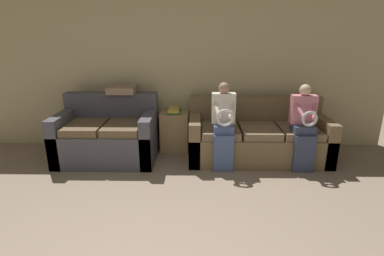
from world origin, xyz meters
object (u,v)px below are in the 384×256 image
at_px(child_right_seated, 304,125).
at_px(throw_pillow, 122,89).
at_px(couch_side, 108,136).
at_px(child_left_seated, 224,124).
at_px(couch_main, 257,137).
at_px(side_shelf, 175,131).
at_px(book_stack, 174,110).

xyz_separation_m(child_right_seated, throw_pillow, (-2.60, 0.62, 0.37)).
bearing_deg(throw_pillow, couch_side, -120.33).
xyz_separation_m(couch_side, child_left_seated, (1.70, -0.30, 0.30)).
height_order(couch_main, child_right_seated, child_right_seated).
bearing_deg(throw_pillow, couch_main, -6.50).
xyz_separation_m(couch_side, throw_pillow, (0.19, 0.32, 0.66)).
distance_m(couch_main, child_right_seated, 0.74).
distance_m(couch_main, side_shelf, 1.30).
bearing_deg(book_stack, child_left_seated, -42.96).
height_order(book_stack, throw_pillow, throw_pillow).
bearing_deg(child_right_seated, couch_side, 173.89).
height_order(couch_side, side_shelf, couch_side).
height_order(couch_side, child_right_seated, child_right_seated).
xyz_separation_m(book_stack, throw_pillow, (-0.79, -0.06, 0.34)).
bearing_deg(couch_side, throw_pillow, 59.67).
relative_size(couch_side, child_left_seated, 1.19).
bearing_deg(side_shelf, couch_side, -158.91).
xyz_separation_m(couch_main, side_shelf, (-1.27, 0.29, 0.00)).
bearing_deg(throw_pillow, book_stack, 4.08).
xyz_separation_m(child_left_seated, throw_pillow, (-1.51, 0.62, 0.36)).
bearing_deg(child_right_seated, couch_main, 145.09).
distance_m(couch_main, throw_pillow, 2.18).
bearing_deg(child_right_seated, throw_pillow, 166.69).
bearing_deg(couch_side, side_shelf, 21.09).
bearing_deg(couch_main, side_shelf, 167.08).
xyz_separation_m(side_shelf, throw_pillow, (-0.78, -0.06, 0.69)).
height_order(child_left_seated, side_shelf, child_left_seated).
distance_m(couch_main, book_stack, 1.34).
relative_size(book_stack, throw_pillow, 0.80).
bearing_deg(book_stack, side_shelf, 164.05).
bearing_deg(child_left_seated, child_right_seated, 0.00).
bearing_deg(couch_main, child_right_seated, -34.91).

